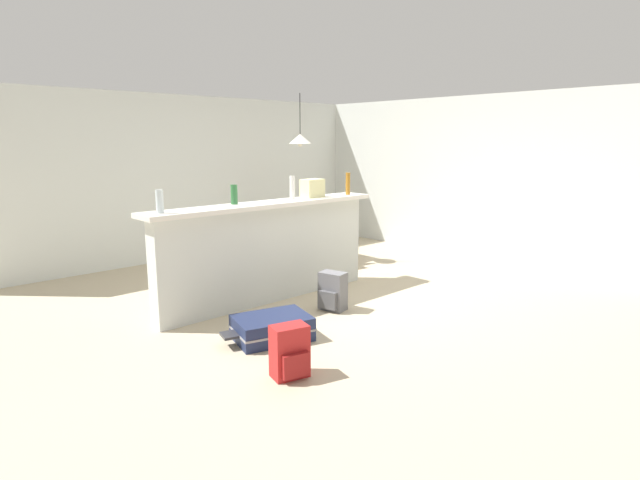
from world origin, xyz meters
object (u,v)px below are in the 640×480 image
Objects in this scene: pendant_lamp at (300,139)px; suitcase_flat_navy at (272,328)px; bottle_green at (234,194)px; dining_table at (304,219)px; backpack_red at (290,352)px; backpack_grey at (332,292)px; grocery_bag at (313,188)px; dining_chair_near_partition at (324,231)px; bottle_amber at (348,184)px; bottle_white at (292,188)px; bottle_clear at (160,201)px.

pendant_lamp reaches higher than suitcase_flat_navy.
bottle_green reaches higher than dining_table.
backpack_grey is at bearing 34.33° from backpack_red.
grocery_bag reaches higher than dining_chair_near_partition.
grocery_bag reaches higher than suitcase_flat_navy.
backpack_red is (-2.70, -2.47, -0.31)m from dining_chair_near_partition.
dining_table is 1.20m from pendant_lamp.
dining_chair_near_partition is at bearing 65.76° from bottle_amber.
bottle_green is 2.43m from dining_table.
dining_chair_near_partition reaches higher than suitcase_flat_navy.
pendant_lamp is (0.88, 1.24, 0.59)m from grocery_bag.
backpack_red and backpack_grey have the same top height.
bottle_white is at bearing 49.33° from backpack_red.
bottle_white is at bearing -148.49° from dining_chair_near_partition.
pendant_lamp is 2.91m from backpack_grey.
dining_table is at bearing 0.30° from pendant_lamp.
backpack_grey is (-1.35, -2.02, -0.44)m from dining_table.
dining_table reaches higher than backpack_grey.
dining_chair_near_partition is (2.89, 0.78, -0.74)m from bottle_clear.
bottle_clear is at bearing -164.88° from dining_chair_near_partition.
bottle_green is at bearing 6.10° from bottle_clear.
dining_table is at bearing 56.19° from backpack_grey.
grocery_bag reaches higher than bottle_green.
dining_table is (0.41, 1.33, -0.64)m from bottle_amber.
bottle_green is at bearing -149.71° from dining_table.
bottle_green reaches higher than dining_chair_near_partition.
backpack_grey is at bearing -123.81° from dining_table.
pendant_lamp is (-0.06, -0.00, 1.20)m from dining_table.
grocery_bag is 0.24× the size of dining_table.
pendant_lamp is (0.36, 1.33, 0.56)m from bottle_amber.
bottle_clear reaches higher than dining_table.
bottle_clear reaches higher than bottle_green.
bottle_amber is at bearing 25.10° from suitcase_flat_navy.
bottle_green is 0.82× the size of grocery_bag.
bottle_green is 1.09m from grocery_bag.
bottle_white is at bearing 42.16° from suitcase_flat_navy.
suitcase_flat_navy is at bearing -107.45° from bottle_green.
bottle_amber is 0.30× the size of dining_chair_near_partition.
dining_chair_near_partition is at bearing -94.44° from dining_table.
bottle_white is at bearing -135.30° from dining_table.
bottle_green is 1.59m from suitcase_flat_navy.
dining_table is 2.62× the size of backpack_grey.
backpack_grey reaches higher than suitcase_flat_navy.
dining_chair_near_partition is at bearing 39.65° from grocery_bag.
bottle_amber is (0.85, -0.08, 0.00)m from bottle_white.
dining_chair_near_partition is 2.21× the size of backpack_grey.
bottle_green is at bearing 72.55° from suitcase_flat_navy.
backpack_grey is (-1.29, -2.02, -1.64)m from pendant_lamp.
bottle_clear is 2.00m from backpack_red.
grocery_bag is 0.34× the size of pendant_lamp.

